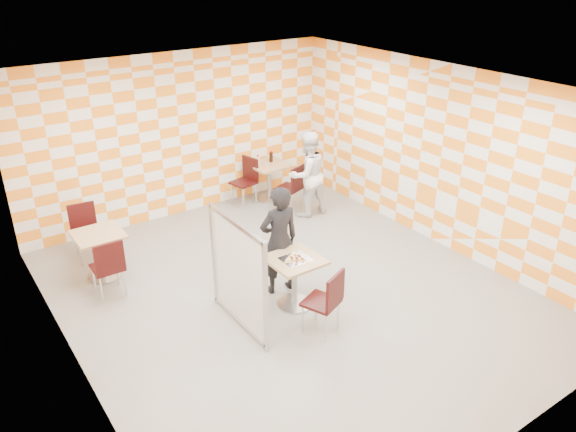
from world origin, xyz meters
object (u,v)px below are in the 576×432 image
(empty_table, at_px, (100,248))
(chair_second_side, at_px, (247,177))
(second_table, at_px, (269,175))
(chair_empty_near, at_px, (109,264))
(man_dark, at_px, (279,240))
(man_white, at_px, (307,174))
(soda_bottle, at_px, (271,157))
(partition, at_px, (238,275))
(sport_bottle, at_px, (258,160))
(main_table, at_px, (295,274))
(chair_empty_far, at_px, (85,227))
(chair_second_front, at_px, (293,184))
(chair_main_front, at_px, (328,298))

(empty_table, distance_m, chair_second_side, 3.45)
(second_table, xyz_separation_m, chair_second_side, (-0.45, 0.11, 0.04))
(chair_empty_near, bearing_deg, chair_second_side, 28.01)
(man_dark, relative_size, man_white, 1.02)
(second_table, height_order, soda_bottle, soda_bottle)
(second_table, relative_size, chair_empty_near, 0.81)
(soda_bottle, bearing_deg, chair_second_side, 177.69)
(chair_second_side, bearing_deg, chair_empty_near, -151.99)
(partition, height_order, sport_bottle, partition)
(empty_table, xyz_separation_m, partition, (1.09, -2.26, 0.28))
(chair_second_side, bearing_deg, soda_bottle, -2.31)
(chair_empty_near, relative_size, sport_bottle, 4.62)
(main_table, height_order, chair_empty_far, chair_empty_far)
(second_table, bearing_deg, chair_second_side, 166.20)
(chair_second_front, bearing_deg, chair_empty_near, -166.33)
(chair_main_front, xyz_separation_m, sport_bottle, (1.59, 4.20, 0.29))
(sport_bottle, bearing_deg, chair_second_front, -72.76)
(main_table, distance_m, man_white, 3.06)
(partition, bearing_deg, man_white, 39.25)
(chair_second_front, height_order, sport_bottle, sport_bottle)
(main_table, distance_m, partition, 0.92)
(chair_second_front, relative_size, sport_bottle, 4.62)
(man_white, distance_m, soda_bottle, 1.08)
(chair_second_front, relative_size, soda_bottle, 4.02)
(main_table, height_order, chair_main_front, chair_main_front)
(main_table, relative_size, chair_main_front, 0.81)
(soda_bottle, bearing_deg, man_dark, -121.42)
(chair_second_side, distance_m, sport_bottle, 0.39)
(chair_empty_near, distance_m, chair_empty_far, 1.37)
(partition, bearing_deg, second_table, 51.49)
(main_table, bearing_deg, man_dark, 83.81)
(chair_second_front, height_order, chair_empty_far, same)
(partition, relative_size, soda_bottle, 6.74)
(second_table, xyz_separation_m, chair_main_front, (-1.78, -4.10, 0.04))
(main_table, xyz_separation_m, sport_bottle, (1.56, 3.43, 0.33))
(chair_empty_far, xyz_separation_m, soda_bottle, (3.82, 0.39, 0.31))
(empty_table, height_order, chair_main_front, chair_main_front)
(man_white, relative_size, sport_bottle, 8.06)
(partition, xyz_separation_m, soda_bottle, (2.73, 3.39, 0.06))
(chair_empty_near, bearing_deg, chair_main_front, -50.41)
(main_table, distance_m, sport_bottle, 3.78)
(second_table, height_order, chair_empty_near, chair_empty_near)
(empty_table, height_order, man_dark, man_dark)
(second_table, bearing_deg, empty_table, -164.39)
(chair_empty_far, bearing_deg, man_white, -10.05)
(chair_main_front, bearing_deg, second_table, 66.47)
(chair_second_side, distance_m, man_white, 1.31)
(chair_main_front, xyz_separation_m, chair_empty_near, (-2.01, 2.43, 0.00))
(chair_second_front, xyz_separation_m, chair_empty_near, (-3.86, -0.94, 0.00))
(chair_main_front, xyz_separation_m, soda_bottle, (1.89, 4.18, 0.31))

